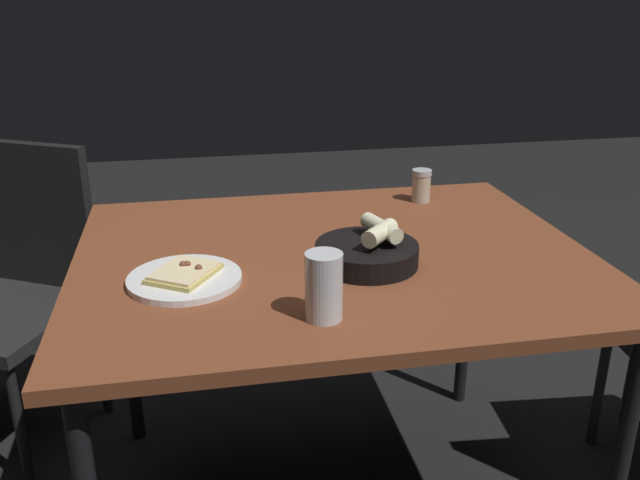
{
  "coord_description": "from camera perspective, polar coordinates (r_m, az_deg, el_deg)",
  "views": [
    {
      "loc": [
        -1.44,
        0.31,
        1.36
      ],
      "look_at": [
        -0.05,
        0.04,
        0.81
      ],
      "focal_mm": 38.02,
      "sensor_mm": 36.0,
      "label": 1
    }
  ],
  "objects": [
    {
      "name": "chair_near",
      "position": [
        2.25,
        -24.28,
        -2.87
      ],
      "size": [
        0.6,
        0.6,
        0.9
      ],
      "color": "black",
      "rests_on": "ground"
    },
    {
      "name": "pizza_plate",
      "position": [
        1.46,
        -11.33,
        -3.11
      ],
      "size": [
        0.24,
        0.24,
        0.04
      ],
      "color": "white",
      "rests_on": "dining_table"
    },
    {
      "name": "dining_table",
      "position": [
        1.62,
        1.12,
        -2.99
      ],
      "size": [
        0.95,
        1.19,
        0.76
      ],
      "color": "brown",
      "rests_on": "ground"
    },
    {
      "name": "bread_basket",
      "position": [
        1.52,
        4.07,
        -0.98
      ],
      "size": [
        0.23,
        0.23,
        0.1
      ],
      "color": "black",
      "rests_on": "dining_table"
    },
    {
      "name": "beer_glass",
      "position": [
        1.26,
        0.32,
        -4.28
      ],
      "size": [
        0.07,
        0.07,
        0.13
      ],
      "color": "silver",
      "rests_on": "dining_table"
    },
    {
      "name": "pepper_shaker",
      "position": [
        1.96,
        8.51,
        4.4
      ],
      "size": [
        0.06,
        0.06,
        0.09
      ],
      "color": "#BFB299",
      "rests_on": "dining_table"
    }
  ]
}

